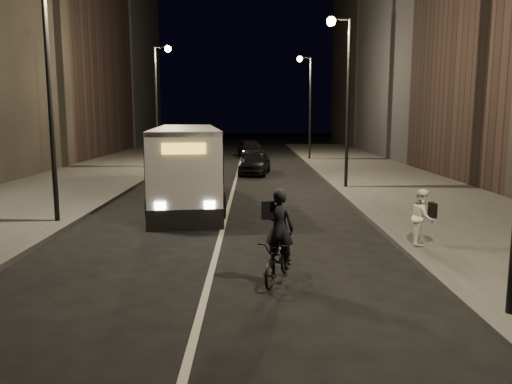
{
  "coord_description": "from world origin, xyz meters",
  "views": [
    {
      "loc": [
        0.98,
        -12.48,
        3.67
      ],
      "look_at": [
        1.07,
        1.57,
        1.5
      ],
      "focal_mm": 35.0,
      "sensor_mm": 36.0,
      "label": 1
    }
  ],
  "objects_px": {
    "streetlight_left_far": "(160,90)",
    "cyclist_on_bicycle": "(279,251)",
    "streetlight_right_far": "(307,94)",
    "streetlight_left_near": "(56,62)",
    "car_near": "(255,163)",
    "pedestrian_woman": "(422,217)",
    "city_bus": "(187,161)",
    "streetlight_right_mid": "(343,80)",
    "car_far": "(251,149)",
    "car_mid": "(189,159)"
  },
  "relations": [
    {
      "from": "cyclist_on_bicycle",
      "to": "pedestrian_woman",
      "type": "height_order",
      "value": "cyclist_on_bicycle"
    },
    {
      "from": "streetlight_right_mid",
      "to": "car_far",
      "type": "bearing_deg",
      "value": 103.0
    },
    {
      "from": "car_far",
      "to": "streetlight_right_mid",
      "type": "bearing_deg",
      "value": -84.62
    },
    {
      "from": "streetlight_right_mid",
      "to": "streetlight_right_far",
      "type": "distance_m",
      "value": 16.0
    },
    {
      "from": "streetlight_left_near",
      "to": "city_bus",
      "type": "relative_size",
      "value": 0.68
    },
    {
      "from": "streetlight_right_mid",
      "to": "car_far",
      "type": "xyz_separation_m",
      "value": [
        -4.53,
        19.63,
        -4.64
      ]
    },
    {
      "from": "streetlight_right_far",
      "to": "streetlight_right_mid",
      "type": "bearing_deg",
      "value": -90.0
    },
    {
      "from": "car_mid",
      "to": "car_far",
      "type": "bearing_deg",
      "value": -119.14
    },
    {
      "from": "car_far",
      "to": "pedestrian_woman",
      "type": "bearing_deg",
      "value": -88.77
    },
    {
      "from": "streetlight_right_far",
      "to": "car_mid",
      "type": "xyz_separation_m",
      "value": [
        -8.78,
        -5.86,
        -4.72
      ]
    },
    {
      "from": "streetlight_left_near",
      "to": "car_near",
      "type": "relative_size",
      "value": 1.93
    },
    {
      "from": "streetlight_left_far",
      "to": "car_far",
      "type": "height_order",
      "value": "streetlight_left_far"
    },
    {
      "from": "streetlight_right_far",
      "to": "car_near",
      "type": "relative_size",
      "value": 1.93
    },
    {
      "from": "cyclist_on_bicycle",
      "to": "car_mid",
      "type": "bearing_deg",
      "value": 120.35
    },
    {
      "from": "streetlight_right_mid",
      "to": "streetlight_right_far",
      "type": "bearing_deg",
      "value": 90.0
    },
    {
      "from": "streetlight_right_far",
      "to": "car_near",
      "type": "height_order",
      "value": "streetlight_right_far"
    },
    {
      "from": "streetlight_left_near",
      "to": "cyclist_on_bicycle",
      "type": "height_order",
      "value": "streetlight_left_near"
    },
    {
      "from": "car_near",
      "to": "car_far",
      "type": "bearing_deg",
      "value": 99.34
    },
    {
      "from": "streetlight_right_mid",
      "to": "city_bus",
      "type": "xyz_separation_m",
      "value": [
        -7.2,
        -3.05,
        -3.64
      ]
    },
    {
      "from": "streetlight_right_far",
      "to": "car_mid",
      "type": "distance_m",
      "value": 11.56
    },
    {
      "from": "streetlight_right_far",
      "to": "streetlight_left_near",
      "type": "xyz_separation_m",
      "value": [
        -10.66,
        -24.0,
        0.0
      ]
    },
    {
      "from": "car_far",
      "to": "car_mid",
      "type": "bearing_deg",
      "value": -121.73
    },
    {
      "from": "streetlight_left_far",
      "to": "city_bus",
      "type": "xyz_separation_m",
      "value": [
        3.46,
        -13.05,
        -3.64
      ]
    },
    {
      "from": "streetlight_left_far",
      "to": "cyclist_on_bicycle",
      "type": "xyz_separation_m",
      "value": [
        6.89,
        -23.82,
        -4.65
      ]
    },
    {
      "from": "streetlight_left_near",
      "to": "car_far",
      "type": "height_order",
      "value": "streetlight_left_near"
    },
    {
      "from": "streetlight_right_far",
      "to": "streetlight_left_near",
      "type": "distance_m",
      "value": 26.26
    },
    {
      "from": "streetlight_right_mid",
      "to": "city_bus",
      "type": "height_order",
      "value": "streetlight_right_mid"
    },
    {
      "from": "car_mid",
      "to": "city_bus",
      "type": "bearing_deg",
      "value": 91.79
    },
    {
      "from": "pedestrian_woman",
      "to": "city_bus",
      "type": "bearing_deg",
      "value": 61.77
    },
    {
      "from": "streetlight_right_mid",
      "to": "cyclist_on_bicycle",
      "type": "xyz_separation_m",
      "value": [
        -3.78,
        -13.82,
        -4.65
      ]
    },
    {
      "from": "pedestrian_woman",
      "to": "car_mid",
      "type": "height_order",
      "value": "pedestrian_woman"
    },
    {
      "from": "streetlight_right_mid",
      "to": "city_bus",
      "type": "relative_size",
      "value": 0.68
    },
    {
      "from": "cyclist_on_bicycle",
      "to": "car_far",
      "type": "relative_size",
      "value": 0.43
    },
    {
      "from": "car_near",
      "to": "car_far",
      "type": "height_order",
      "value": "car_far"
    },
    {
      "from": "city_bus",
      "to": "car_mid",
      "type": "height_order",
      "value": "city_bus"
    },
    {
      "from": "streetlight_right_far",
      "to": "city_bus",
      "type": "height_order",
      "value": "streetlight_right_far"
    },
    {
      "from": "streetlight_left_near",
      "to": "car_mid",
      "type": "relative_size",
      "value": 2.09
    },
    {
      "from": "city_bus",
      "to": "cyclist_on_bicycle",
      "type": "xyz_separation_m",
      "value": [
        3.42,
        -10.78,
        -1.01
      ]
    },
    {
      "from": "city_bus",
      "to": "pedestrian_woman",
      "type": "xyz_separation_m",
      "value": [
        7.47,
        -8.16,
        -0.79
      ]
    },
    {
      "from": "streetlight_left_far",
      "to": "car_mid",
      "type": "relative_size",
      "value": 2.09
    },
    {
      "from": "pedestrian_woman",
      "to": "car_near",
      "type": "height_order",
      "value": "pedestrian_woman"
    },
    {
      "from": "streetlight_right_far",
      "to": "car_near",
      "type": "distance_m",
      "value": 11.32
    },
    {
      "from": "streetlight_right_mid",
      "to": "city_bus",
      "type": "distance_m",
      "value": 8.62
    },
    {
      "from": "streetlight_left_far",
      "to": "cyclist_on_bicycle",
      "type": "relative_size",
      "value": 3.81
    },
    {
      "from": "city_bus",
      "to": "car_far",
      "type": "xyz_separation_m",
      "value": [
        2.67,
        22.67,
        -1.0
      ]
    },
    {
      "from": "city_bus",
      "to": "car_near",
      "type": "distance_m",
      "value": 10.12
    },
    {
      "from": "city_bus",
      "to": "cyclist_on_bicycle",
      "type": "bearing_deg",
      "value": -79.16
    },
    {
      "from": "streetlight_right_far",
      "to": "car_far",
      "type": "height_order",
      "value": "streetlight_right_far"
    },
    {
      "from": "pedestrian_woman",
      "to": "streetlight_right_far",
      "type": "bearing_deg",
      "value": 19.88
    },
    {
      "from": "streetlight_left_near",
      "to": "pedestrian_woman",
      "type": "bearing_deg",
      "value": -16.35
    }
  ]
}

